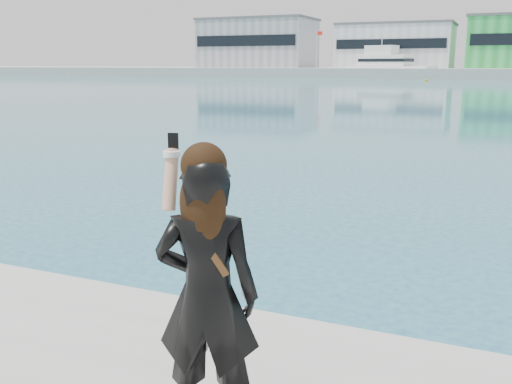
# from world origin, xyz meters

# --- Properties ---
(far_quay) EXTENTS (320.00, 40.00, 2.00)m
(far_quay) POSITION_xyz_m (0.00, 130.00, 1.00)
(far_quay) COLOR #9E9E99
(far_quay) RESTS_ON ground
(warehouse_grey_left) EXTENTS (26.52, 16.36, 11.50)m
(warehouse_grey_left) POSITION_xyz_m (-55.00, 127.98, 7.76)
(warehouse_grey_left) COLOR gray
(warehouse_grey_left) RESTS_ON far_quay
(warehouse_white) EXTENTS (24.48, 15.35, 9.50)m
(warehouse_white) POSITION_xyz_m (-22.00, 127.98, 6.76)
(warehouse_white) COLOR silver
(warehouse_white) RESTS_ON far_quay
(flagpole_left) EXTENTS (1.28, 0.16, 8.00)m
(flagpole_left) POSITION_xyz_m (-37.91, 121.00, 6.54)
(flagpole_left) COLOR silver
(flagpole_left) RESTS_ON far_quay
(motor_yacht) EXTENTS (19.13, 10.62, 8.61)m
(motor_yacht) POSITION_xyz_m (-21.61, 117.15, 2.42)
(motor_yacht) COLOR white
(motor_yacht) RESTS_ON ground
(buoy_far) EXTENTS (0.50, 0.50, 0.50)m
(buoy_far) POSITION_xyz_m (-11.44, 98.09, 0.00)
(buoy_far) COLOR #E8A00C
(buoy_far) RESTS_ON ground
(woman) EXTENTS (0.68, 0.54, 1.72)m
(woman) POSITION_xyz_m (-0.73, -0.61, 1.67)
(woman) COLOR black
(woman) RESTS_ON near_quay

